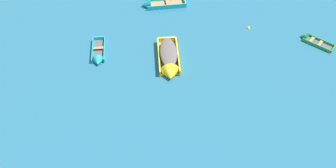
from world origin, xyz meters
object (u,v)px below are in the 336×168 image
rowboat_green_near_camera (310,39)px  rowboat_yellow_center (169,61)px  rowboat_turquoise_back_row_center (155,4)px  rowboat_turquoise_near_left (98,56)px  mooring_buoy_midfield (248,28)px

rowboat_green_near_camera → rowboat_yellow_center: 12.44m
rowboat_turquoise_back_row_center → rowboat_green_near_camera: bearing=-33.7°
rowboat_turquoise_near_left → rowboat_yellow_center: (5.41, -2.12, 0.25)m
rowboat_green_near_camera → rowboat_yellow_center: rowboat_yellow_center is taller
rowboat_yellow_center → mooring_buoy_midfield: rowboat_yellow_center is taller
rowboat_yellow_center → rowboat_turquoise_back_row_center: (0.51, 8.11, -0.22)m
rowboat_green_near_camera → rowboat_yellow_center: size_ratio=0.59×
rowboat_turquoise_back_row_center → mooring_buoy_midfield: bearing=-34.8°
rowboat_green_near_camera → mooring_buoy_midfield: bearing=148.3°
rowboat_turquoise_near_left → rowboat_green_near_camera: rowboat_turquoise_near_left is taller
rowboat_yellow_center → rowboat_green_near_camera: bearing=0.8°
mooring_buoy_midfield → rowboat_turquoise_back_row_center: bearing=145.2°
rowboat_yellow_center → mooring_buoy_midfield: 8.51m
rowboat_turquoise_near_left → mooring_buoy_midfield: bearing=3.4°
rowboat_turquoise_near_left → rowboat_green_near_camera: bearing=-6.2°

